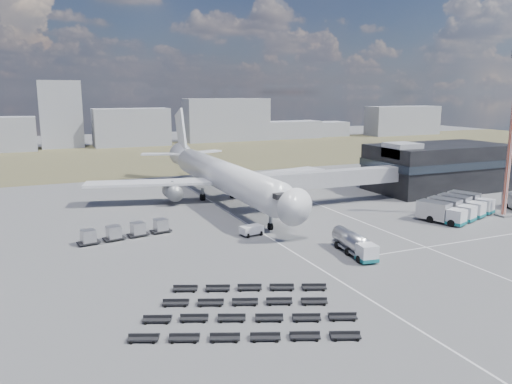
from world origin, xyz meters
name	(u,v)px	position (x,y,z in m)	size (l,w,h in m)	color
ground	(297,245)	(0.00, 0.00, 0.00)	(420.00, 420.00, 0.00)	#565659
grass_strip	(144,156)	(0.00, 110.00, 0.01)	(420.00, 90.00, 0.01)	brown
lane_markings	(344,232)	(9.77, 3.00, 0.01)	(47.12, 110.00, 0.01)	silver
terminal	(438,166)	(47.77, 23.96, 5.25)	(30.40, 16.40, 11.00)	black
jet_bridge	(321,179)	(15.90, 20.42, 5.05)	(30.30, 3.80, 7.05)	#939399
airliner	(220,174)	(0.00, 32.38, 5.29)	(51.59, 64.53, 17.62)	silver
skyline	(125,126)	(0.09, 147.99, 7.75)	(309.58, 21.18, 25.61)	#8F929D
fuel_tanker	(354,244)	(4.97, -6.56, 1.47)	(3.32, 9.28, 2.93)	silver
pushback_tug	(251,231)	(-4.00, 7.19, 0.75)	(3.33, 1.87, 1.49)	silver
catering_truck	(270,190)	(10.21, 30.88, 1.63)	(3.05, 7.04, 3.19)	silver
service_trucks_near	(456,207)	(32.92, 3.55, 1.70)	(15.89, 12.17, 3.13)	silver
uld_row	(126,231)	(-21.58, 13.10, 1.16)	(14.04, 4.32, 1.93)	black
baggage_dollies	(245,310)	(-15.15, -17.35, 0.32)	(22.68, 18.90, 0.64)	black
floodlight_mast	(511,136)	(40.92, 0.59, 14.02)	(2.66, 2.16, 27.97)	#BC3A1E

